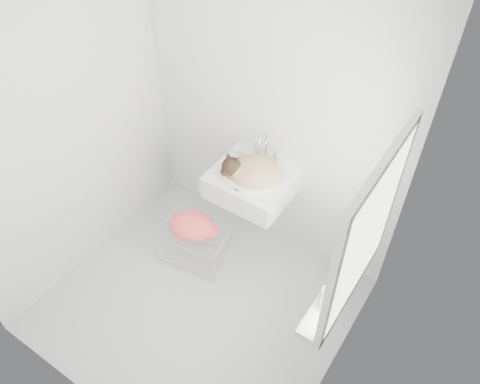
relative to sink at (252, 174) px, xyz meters
The scene contains 15 objects.
floor 1.13m from the sink, 90.92° to the right, with size 2.20×2.00×0.02m, color #B8BDC3.
back_wall 0.48m from the sink, 92.61° to the left, with size 2.20×0.02×2.50m, color white.
right_wall 1.38m from the sink, 34.22° to the right, with size 0.02×2.00×2.50m, color white.
left_wall 1.39m from the sink, 146.35° to the right, with size 0.02×2.00×2.50m, color white.
window_glass 1.30m from the sink, 26.71° to the right, with size 0.01×0.80×1.00m, color white.
window_frame 1.29m from the sink, 27.04° to the right, with size 0.04×0.90×1.10m, color white.
windowsill 1.14m from the sink, 28.41° to the right, with size 0.16×0.88×0.04m, color white.
sink is the anchor object (origin of this frame).
faucet 0.23m from the sink, 90.00° to the left, with size 0.22×0.16×0.22m, color silver, non-canonical shape.
cat 0.05m from the sink, 54.50° to the right, with size 0.49×0.43×0.28m.
wire_rack 0.85m from the sink, 132.63° to the right, with size 0.54×0.38×0.32m, color silver.
towel 0.71m from the sink, 131.03° to the right, with size 0.38×0.27×0.15m, color orange.
bottle_a 1.24m from the sink, 36.99° to the right, with size 0.08×0.08×0.21m, color beige.
bottle_b 1.18m from the sink, 33.19° to the right, with size 0.08×0.08×0.18m, color teal.
bottle_c 1.04m from the sink, 18.90° to the right, with size 0.13×0.13×0.17m, color #9DB7C5.
Camera 1 is at (1.43, -1.55, 3.30)m, focal length 35.55 mm.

